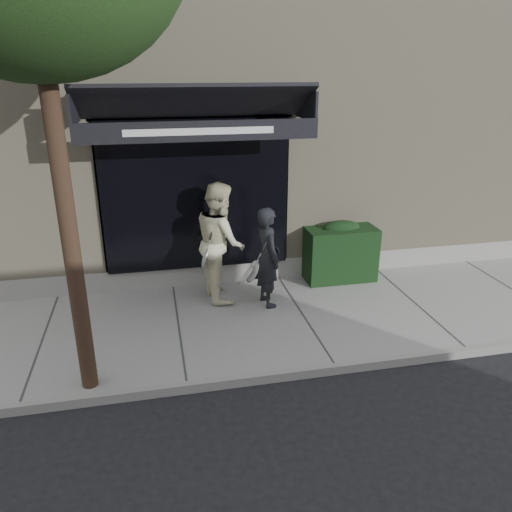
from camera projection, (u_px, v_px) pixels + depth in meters
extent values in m
plane|color=black|center=(302.00, 320.00, 8.19)|extent=(80.00, 80.00, 0.00)
cube|color=gray|center=(302.00, 317.00, 8.17)|extent=(20.00, 3.00, 0.12)
cube|color=gray|center=(335.00, 369.00, 6.75)|extent=(20.00, 0.10, 0.14)
cube|color=#B6AB8B|center=(243.00, 118.00, 11.77)|extent=(14.00, 7.00, 5.50)
cube|color=gray|center=(276.00, 267.00, 9.65)|extent=(14.02, 0.42, 0.50)
cube|color=black|center=(196.00, 195.00, 8.66)|extent=(3.20, 0.30, 2.60)
cube|color=gray|center=(101.00, 198.00, 8.49)|extent=(0.08, 0.40, 2.60)
cube|color=gray|center=(283.00, 189.00, 9.12)|extent=(0.08, 0.40, 2.60)
cube|color=gray|center=(192.00, 115.00, 8.32)|extent=(3.36, 0.40, 0.12)
cube|color=black|center=(195.00, 101.00, 7.59)|extent=(3.60, 1.03, 0.55)
cube|color=black|center=(200.00, 131.00, 7.27)|extent=(3.60, 0.05, 0.30)
cube|color=white|center=(200.00, 131.00, 7.25)|extent=(2.20, 0.01, 0.10)
cube|color=black|center=(73.00, 109.00, 7.27)|extent=(0.04, 1.00, 0.45)
cube|color=black|center=(307.00, 105.00, 7.97)|extent=(0.04, 1.00, 0.45)
cube|color=black|center=(339.00, 253.00, 9.32)|extent=(1.30, 0.70, 1.00)
ellipsoid|color=black|center=(341.00, 228.00, 9.14)|extent=(0.71, 0.38, 0.27)
cylinder|color=black|center=(66.00, 211.00, 5.52)|extent=(0.20, 0.20, 4.80)
imported|color=black|center=(267.00, 257.00, 8.18)|extent=(0.51, 0.68, 1.69)
torus|color=silver|center=(252.00, 272.00, 7.84)|extent=(0.21, 0.33, 0.28)
cylinder|color=silver|center=(252.00, 272.00, 7.84)|extent=(0.17, 0.29, 0.24)
cylinder|color=silver|center=(252.00, 272.00, 7.84)|extent=(0.17, 0.05, 0.10)
cylinder|color=black|center=(252.00, 272.00, 7.84)|extent=(0.20, 0.07, 0.12)
torus|color=silver|center=(246.00, 275.00, 7.86)|extent=(0.26, 0.34, 0.26)
cylinder|color=silver|center=(246.00, 275.00, 7.86)|extent=(0.22, 0.30, 0.22)
cylinder|color=silver|center=(246.00, 275.00, 7.86)|extent=(0.16, 0.05, 0.12)
cylinder|color=black|center=(246.00, 275.00, 7.86)|extent=(0.18, 0.07, 0.15)
imported|color=beige|center=(220.00, 241.00, 8.41)|extent=(0.85, 1.05, 2.02)
torus|color=silver|center=(205.00, 258.00, 8.19)|extent=(0.13, 0.31, 0.30)
cylinder|color=silver|center=(205.00, 258.00, 8.19)|extent=(0.10, 0.27, 0.26)
cylinder|color=silver|center=(205.00, 258.00, 8.19)|extent=(0.18, 0.03, 0.07)
cylinder|color=black|center=(205.00, 258.00, 8.19)|extent=(0.20, 0.04, 0.09)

